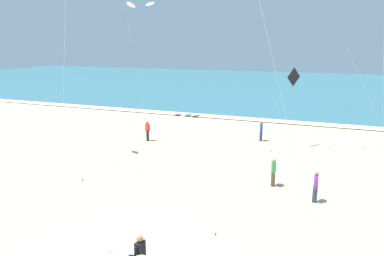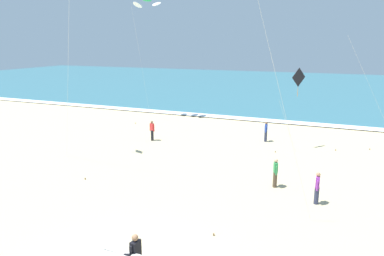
% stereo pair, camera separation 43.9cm
% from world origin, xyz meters
% --- Properties ---
extents(ocean_water, '(160.00, 60.00, 0.08)m').
position_xyz_m(ocean_water, '(0.00, 55.10, 0.04)').
color(ocean_water, '#336B7A').
rests_on(ocean_water, ground).
extents(shoreline_foam, '(160.00, 1.54, 0.01)m').
position_xyz_m(shoreline_foam, '(0.00, 25.40, 0.09)').
color(shoreline_foam, white).
rests_on(shoreline_foam, ocean_water).
extents(kite_arc_emerald_mid, '(2.78, 3.55, 11.51)m').
position_xyz_m(kite_arc_emerald_mid, '(-11.38, 22.40, 11.14)').
color(kite_arc_emerald_mid, white).
rests_on(kite_arc_emerald_mid, ground).
extents(kite_diamond_charcoal_outer, '(1.49, 2.09, 5.82)m').
position_xyz_m(kite_diamond_charcoal_outer, '(3.44, 17.01, 5.03)').
color(kite_diamond_charcoal_outer, black).
rests_on(kite_diamond_charcoal_outer, ground).
extents(bystander_blue_top, '(0.22, 0.50, 1.59)m').
position_xyz_m(bystander_blue_top, '(1.22, 18.05, 0.81)').
color(bystander_blue_top, '#2D334C').
rests_on(bystander_blue_top, ground).
extents(bystander_purple_top, '(0.22, 0.50, 1.59)m').
position_xyz_m(bystander_purple_top, '(5.50, 8.12, 0.81)').
color(bystander_purple_top, '#2D334C').
rests_on(bystander_purple_top, ground).
extents(bystander_red_top, '(0.48, 0.26, 1.59)m').
position_xyz_m(bystander_red_top, '(-7.09, 14.97, 0.81)').
color(bystander_red_top, black).
rests_on(bystander_red_top, ground).
extents(bystander_green_top, '(0.28, 0.47, 1.59)m').
position_xyz_m(bystander_green_top, '(3.34, 9.40, 0.81)').
color(bystander_green_top, '#4C3D2D').
rests_on(bystander_green_top, ground).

